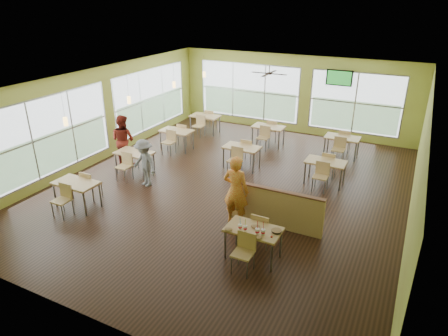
{
  "coord_description": "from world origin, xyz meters",
  "views": [
    {
      "loc": [
        4.72,
        -9.89,
        5.41
      ],
      "look_at": [
        0.41,
        -1.26,
        1.19
      ],
      "focal_mm": 32.0,
      "sensor_mm": 36.0,
      "label": 1
    }
  ],
  "objects_px": {
    "man_plaid": "(236,191)",
    "food_basket": "(277,231)",
    "main_table": "(253,233)",
    "half_wall_divider": "(276,208)"
  },
  "relations": [
    {
      "from": "half_wall_divider",
      "to": "food_basket",
      "type": "relative_size",
      "value": 10.45
    },
    {
      "from": "main_table",
      "to": "food_basket",
      "type": "xyz_separation_m",
      "value": [
        0.49,
        0.08,
        0.15
      ]
    },
    {
      "from": "main_table",
      "to": "half_wall_divider",
      "type": "height_order",
      "value": "half_wall_divider"
    },
    {
      "from": "main_table",
      "to": "food_basket",
      "type": "relative_size",
      "value": 6.62
    },
    {
      "from": "main_table",
      "to": "man_plaid",
      "type": "height_order",
      "value": "man_plaid"
    },
    {
      "from": "man_plaid",
      "to": "half_wall_divider",
      "type": "bearing_deg",
      "value": -164.32
    },
    {
      "from": "man_plaid",
      "to": "food_basket",
      "type": "bearing_deg",
      "value": 142.65
    },
    {
      "from": "main_table",
      "to": "man_plaid",
      "type": "relative_size",
      "value": 0.82
    },
    {
      "from": "half_wall_divider",
      "to": "man_plaid",
      "type": "distance_m",
      "value": 1.08
    },
    {
      "from": "food_basket",
      "to": "half_wall_divider",
      "type": "bearing_deg",
      "value": 109.83
    }
  ]
}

